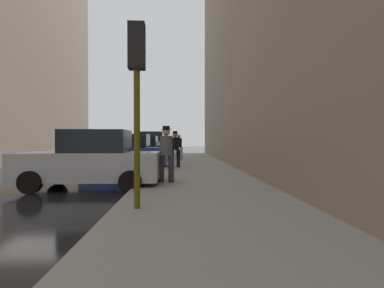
{
  "coord_description": "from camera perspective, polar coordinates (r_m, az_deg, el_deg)",
  "views": [
    {
      "loc": [
        5.32,
        -11.17,
        1.48
      ],
      "look_at": [
        6.09,
        6.76,
        1.25
      ],
      "focal_mm": 28.0,
      "sensor_mm": 36.0,
      "label": 1
    }
  ],
  "objects": [
    {
      "name": "parked_silver_sedan",
      "position": [
        9.67,
        -18.54,
        -3.04
      ],
      "size": [
        4.21,
        2.07,
        1.79
      ],
      "color": "#B7BABF",
      "rests_on": "ground_plane"
    },
    {
      "name": "parked_blue_sedan",
      "position": [
        15.63,
        -12.32,
        -1.59
      ],
      "size": [
        4.24,
        2.14,
        1.79
      ],
      "color": "navy",
      "rests_on": "ground_plane"
    },
    {
      "name": "rolling_suitcase",
      "position": [
        8.81,
        -8.19,
        -5.71
      ],
      "size": [
        0.45,
        0.62,
        1.04
      ],
      "color": "black",
      "rests_on": "sidewalk"
    },
    {
      "name": "pedestrian_with_fedora",
      "position": [
        14.75,
        -3.23,
        -0.6
      ],
      "size": [
        0.52,
        0.46,
        1.78
      ],
      "color": "black",
      "rests_on": "sidewalk"
    },
    {
      "name": "parked_dark_green_sedan",
      "position": [
        21.42,
        -9.65,
        -0.97
      ],
      "size": [
        4.26,
        2.16,
        1.79
      ],
      "color": "#193828",
      "rests_on": "ground_plane"
    },
    {
      "name": "parked_white_van",
      "position": [
        27.21,
        -8.11,
        -0.22
      ],
      "size": [
        4.6,
        2.07,
        2.25
      ],
      "color": "silver",
      "rests_on": "ground_plane"
    },
    {
      "name": "pedestrian_in_jeans",
      "position": [
        20.02,
        -2.51,
        -0.34
      ],
      "size": [
        0.5,
        0.4,
        1.71
      ],
      "color": "#728CB2",
      "rests_on": "sidewalk"
    },
    {
      "name": "traffic_light",
      "position": [
        6.06,
        -10.47,
        12.92
      ],
      "size": [
        0.32,
        0.32,
        3.6
      ],
      "color": "#514C0F",
      "rests_on": "sidewalk"
    },
    {
      "name": "pedestrian_with_beanie",
      "position": [
        9.51,
        -4.94,
        -1.33
      ],
      "size": [
        0.53,
        0.48,
        1.78
      ],
      "color": "#333338",
      "rests_on": "sidewalk"
    },
    {
      "name": "ground_plane",
      "position": [
        12.46,
        -27.9,
        -6.17
      ],
      "size": [
        120.0,
        120.0,
        0.0
      ],
      "primitive_type": "plane",
      "color": "black"
    },
    {
      "name": "fire_hydrant",
      "position": [
        13.62,
        -6.14,
        -3.41
      ],
      "size": [
        0.42,
        0.22,
        0.7
      ],
      "color": "red",
      "rests_on": "sidewalk"
    },
    {
      "name": "sidewalk",
      "position": [
        11.28,
        1.01,
        -6.42
      ],
      "size": [
        4.0,
        40.0,
        0.15
      ],
      "primitive_type": "cube",
      "color": "gray",
      "rests_on": "ground_plane"
    }
  ]
}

